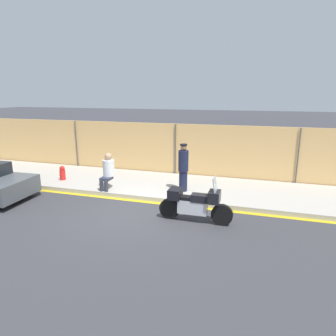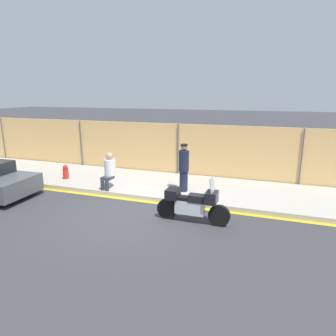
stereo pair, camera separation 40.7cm
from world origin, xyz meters
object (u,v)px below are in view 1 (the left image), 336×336
Objects in this scene: motorcycle at (195,203)px; officer_standing at (183,167)px; fire_hydrant at (62,173)px; person_seated_on_curb at (108,169)px.

motorcycle is 1.25× the size of officer_standing.
motorcycle is 3.69× the size of fire_hydrant.
officer_standing reaches higher than fire_hydrant.
person_seated_on_curb is at bearing 156.29° from motorcycle.
person_seated_on_curb reaches higher than motorcycle.
person_seated_on_curb is 2.29× the size of fire_hydrant.
person_seated_on_curb reaches higher than fire_hydrant.
fire_hydrant is (-5.25, -0.05, -0.62)m from officer_standing.
officer_standing is 2.96× the size of fire_hydrant.
officer_standing is at bearing 112.80° from motorcycle.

